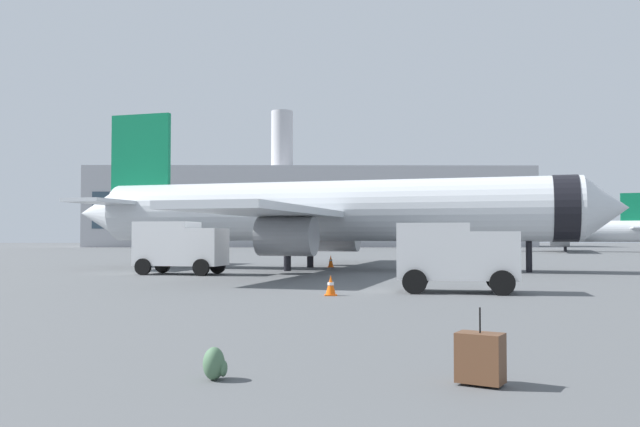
{
  "coord_description": "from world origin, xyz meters",
  "views": [
    {
      "loc": [
        0.24,
        -2.59,
        2.12
      ],
      "look_at": [
        0.52,
        23.52,
        3.0
      ],
      "focal_mm": 37.21,
      "sensor_mm": 36.0,
      "label": 1
    }
  ],
  "objects_px": {
    "rolling_suitcase": "(480,358)",
    "airplane_at_gate": "(326,212)",
    "cargo_van": "(455,254)",
    "safety_cone_near": "(331,261)",
    "airplane_taxiing": "(555,232)",
    "service_truck": "(180,245)",
    "traveller_backpack": "(215,364)",
    "safety_cone_mid": "(331,285)"
  },
  "relations": [
    {
      "from": "airplane_taxiing",
      "to": "cargo_van",
      "type": "height_order",
      "value": "airplane_taxiing"
    },
    {
      "from": "airplane_at_gate",
      "to": "service_truck",
      "type": "relative_size",
      "value": 6.78
    },
    {
      "from": "safety_cone_near",
      "to": "service_truck",
      "type": "bearing_deg",
      "value": -136.39
    },
    {
      "from": "airplane_at_gate",
      "to": "airplane_taxiing",
      "type": "relative_size",
      "value": 1.38
    },
    {
      "from": "airplane_at_gate",
      "to": "service_truck",
      "type": "bearing_deg",
      "value": -147.05
    },
    {
      "from": "airplane_at_gate",
      "to": "traveller_backpack",
      "type": "xyz_separation_m",
      "value": [
        -2.26,
        -32.04,
        -3.42
      ]
    },
    {
      "from": "airplane_taxiing",
      "to": "traveller_backpack",
      "type": "distance_m",
      "value": 86.42
    },
    {
      "from": "cargo_van",
      "to": "safety_cone_mid",
      "type": "distance_m",
      "value": 5.0
    },
    {
      "from": "safety_cone_near",
      "to": "traveller_backpack",
      "type": "relative_size",
      "value": 1.73
    },
    {
      "from": "airplane_taxiing",
      "to": "service_truck",
      "type": "xyz_separation_m",
      "value": [
        -40.03,
        -52.61,
        -1.08
      ]
    },
    {
      "from": "airplane_taxiing",
      "to": "safety_cone_mid",
      "type": "relative_size",
      "value": 35.1
    },
    {
      "from": "safety_cone_near",
      "to": "rolling_suitcase",
      "type": "bearing_deg",
      "value": -88.08
    },
    {
      "from": "rolling_suitcase",
      "to": "traveller_backpack",
      "type": "height_order",
      "value": "rolling_suitcase"
    },
    {
      "from": "airplane_taxiing",
      "to": "cargo_van",
      "type": "distance_m",
      "value": 69.96
    },
    {
      "from": "airplane_at_gate",
      "to": "safety_cone_mid",
      "type": "height_order",
      "value": "airplane_at_gate"
    },
    {
      "from": "cargo_van",
      "to": "safety_cone_near",
      "type": "relative_size",
      "value": 5.66
    },
    {
      "from": "safety_cone_mid",
      "to": "rolling_suitcase",
      "type": "distance_m",
      "value": 14.23
    },
    {
      "from": "service_truck",
      "to": "cargo_van",
      "type": "distance_m",
      "value": 17.3
    },
    {
      "from": "safety_cone_near",
      "to": "safety_cone_mid",
      "type": "xyz_separation_m",
      "value": [
        -0.56,
        -21.15,
        -0.05
      ]
    },
    {
      "from": "safety_cone_mid",
      "to": "airplane_at_gate",
      "type": "bearing_deg",
      "value": 89.39
    },
    {
      "from": "airplane_taxiing",
      "to": "traveller_backpack",
      "type": "bearing_deg",
      "value": -113.28
    },
    {
      "from": "cargo_van",
      "to": "service_truck",
      "type": "bearing_deg",
      "value": 137.13
    },
    {
      "from": "rolling_suitcase",
      "to": "cargo_van",
      "type": "bearing_deg",
      "value": 79.07
    },
    {
      "from": "cargo_van",
      "to": "rolling_suitcase",
      "type": "xyz_separation_m",
      "value": [
        -2.97,
        -15.38,
        -1.06
      ]
    },
    {
      "from": "rolling_suitcase",
      "to": "traveller_backpack",
      "type": "xyz_separation_m",
      "value": [
        -3.82,
        0.4,
        -0.16
      ]
    },
    {
      "from": "cargo_van",
      "to": "safety_cone_mid",
      "type": "height_order",
      "value": "cargo_van"
    },
    {
      "from": "rolling_suitcase",
      "to": "airplane_at_gate",
      "type": "bearing_deg",
      "value": 92.74
    },
    {
      "from": "airplane_at_gate",
      "to": "service_truck",
      "type": "height_order",
      "value": "airplane_at_gate"
    },
    {
      "from": "cargo_van",
      "to": "traveller_backpack",
      "type": "relative_size",
      "value": 9.81
    },
    {
      "from": "rolling_suitcase",
      "to": "airplane_taxiing",
      "type": "bearing_deg",
      "value": 69.18
    },
    {
      "from": "airplane_taxiing",
      "to": "service_truck",
      "type": "height_order",
      "value": "airplane_taxiing"
    },
    {
      "from": "airplane_at_gate",
      "to": "safety_cone_near",
      "type": "xyz_separation_m",
      "value": [
        0.37,
        2.84,
        -3.25
      ]
    },
    {
      "from": "cargo_van",
      "to": "safety_cone_near",
      "type": "bearing_deg",
      "value": 101.79
    },
    {
      "from": "safety_cone_near",
      "to": "rolling_suitcase",
      "type": "xyz_separation_m",
      "value": [
        1.18,
        -35.27,
        -0.02
      ]
    },
    {
      "from": "cargo_van",
      "to": "traveller_backpack",
      "type": "height_order",
      "value": "cargo_van"
    },
    {
      "from": "cargo_van",
      "to": "airplane_at_gate",
      "type": "bearing_deg",
      "value": 104.84
    },
    {
      "from": "airplane_at_gate",
      "to": "cargo_van",
      "type": "relative_size",
      "value": 7.46
    },
    {
      "from": "safety_cone_mid",
      "to": "traveller_backpack",
      "type": "bearing_deg",
      "value": -98.58
    },
    {
      "from": "service_truck",
      "to": "airplane_at_gate",
      "type": "bearing_deg",
      "value": 32.95
    },
    {
      "from": "airplane_taxiing",
      "to": "service_truck",
      "type": "distance_m",
      "value": 66.11
    },
    {
      "from": "airplane_taxiing",
      "to": "safety_cone_mid",
      "type": "height_order",
      "value": "airplane_taxiing"
    },
    {
      "from": "service_truck",
      "to": "rolling_suitcase",
      "type": "distance_m",
      "value": 28.86
    }
  ]
}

